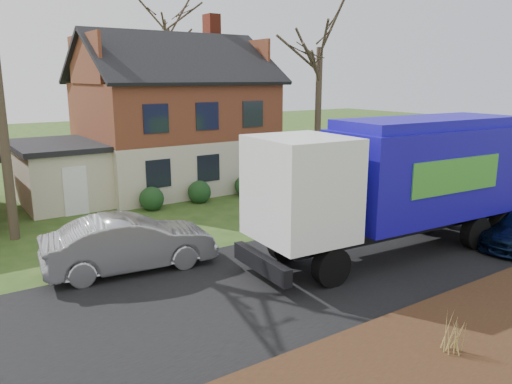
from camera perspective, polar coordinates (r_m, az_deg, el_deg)
ground at (r=15.49m, az=6.65°, el=-9.07°), size 120.00×120.00×0.00m
road at (r=15.49m, az=6.65°, el=-9.04°), size 80.00×7.00×0.02m
mulch_verge at (r=12.32m, az=23.55°, el=-15.44°), size 80.00×3.50×0.30m
main_house at (r=27.10m, az=-10.33°, el=9.02°), size 12.95×8.95×9.26m
garbage_truck at (r=17.18m, az=16.34°, el=1.68°), size 10.62×3.47×4.48m
silver_sedan at (r=15.80m, az=-14.23°, el=-5.68°), size 5.31×2.37×1.69m
tree_front_east at (r=26.69m, az=7.39°, el=18.64°), size 3.76×3.76×10.43m
tree_back at (r=36.36m, az=-10.20°, el=19.74°), size 3.87×3.87×12.25m
grass_clump_mid at (r=11.24m, az=21.86°, el=-14.79°), size 0.31×0.25×0.86m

